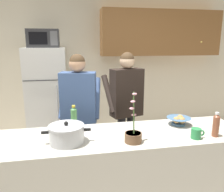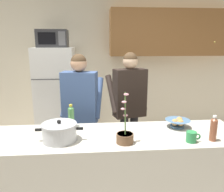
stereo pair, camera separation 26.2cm
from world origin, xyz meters
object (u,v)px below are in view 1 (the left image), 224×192
object	(u,v)px
bottle_mid_counter	(216,125)
potted_orchid	(133,135)
person_near_pot	(79,106)
bread_bowl	(179,120)
refrigerator	(48,99)
cooking_pot	(67,134)
bottle_far_corner	(74,117)
person_by_sink	(126,99)
microwave	(44,39)
coffee_mug	(196,133)

from	to	relation	value
bottle_mid_counter	potted_orchid	bearing A→B (deg)	178.49
person_near_pot	bread_bowl	world-z (taller)	person_near_pot
refrigerator	bread_bowl	world-z (taller)	refrigerator
cooking_pot	bottle_far_corner	xyz separation A→B (m)	(0.07, 0.35, 0.03)
bottle_mid_counter	bottle_far_corner	size ratio (longest dim) A/B	0.98
potted_orchid	cooking_pot	bearing A→B (deg)	170.40
person_near_pot	person_by_sink	size ratio (longest dim) A/B	1.00
bread_bowl	person_by_sink	bearing A→B (deg)	116.48
bread_bowl	person_near_pot	bearing A→B (deg)	150.86
refrigerator	bread_bowl	size ratio (longest dim) A/B	6.70
bottle_mid_counter	refrigerator	bearing A→B (deg)	129.46
bread_bowl	potted_orchid	distance (m)	0.68
microwave	cooking_pot	bearing A→B (deg)	-80.22
bread_bowl	bottle_mid_counter	distance (m)	0.40
cooking_pot	bottle_mid_counter	distance (m)	1.37
person_by_sink	coffee_mug	distance (m)	1.18
cooking_pot	bread_bowl	world-z (taller)	cooking_pot
person_by_sink	bottle_mid_counter	xyz separation A→B (m)	(0.57, -1.11, -0.00)
refrigerator	bread_bowl	bearing A→B (deg)	-48.77
potted_orchid	coffee_mug	bearing A→B (deg)	-3.07
bottle_far_corner	refrigerator	bearing A→B (deg)	104.21
refrigerator	bottle_far_corner	bearing A→B (deg)	-75.79
person_near_pot	potted_orchid	world-z (taller)	person_near_pot
person_near_pot	cooking_pot	world-z (taller)	person_near_pot
refrigerator	bottle_mid_counter	world-z (taller)	refrigerator
bread_bowl	bottle_far_corner	size ratio (longest dim) A/B	1.07
refrigerator	person_by_sink	size ratio (longest dim) A/B	1.03
person_by_sink	microwave	bearing A→B (deg)	140.49
cooking_pot	bread_bowl	size ratio (longest dim) A/B	1.66
coffee_mug	potted_orchid	world-z (taller)	potted_orchid
person_near_pot	cooking_pot	size ratio (longest dim) A/B	3.93
person_by_sink	bottle_mid_counter	distance (m)	1.25
person_near_pot	bread_bowl	size ratio (longest dim) A/B	6.50
microwave	person_by_sink	size ratio (longest dim) A/B	0.29
person_near_pot	bottle_far_corner	size ratio (longest dim) A/B	6.94
coffee_mug	bottle_mid_counter	distance (m)	0.21
person_near_pot	bottle_mid_counter	bearing A→B (deg)	-36.95
person_by_sink	bread_bowl	xyz separation A→B (m)	(0.38, -0.77, -0.06)
person_by_sink	potted_orchid	world-z (taller)	person_by_sink
person_by_sink	cooking_pot	world-z (taller)	person_by_sink
microwave	person_near_pot	world-z (taller)	microwave
cooking_pot	person_by_sink	bearing A→B (deg)	51.68
microwave	potted_orchid	bearing A→B (deg)	-65.83
person_near_pot	potted_orchid	xyz separation A→B (m)	(0.43, -0.90, -0.04)
bread_bowl	bottle_mid_counter	bearing A→B (deg)	-60.82
refrigerator	person_by_sink	bearing A→B (deg)	-40.17
person_near_pot	bottle_far_corner	xyz separation A→B (m)	(-0.07, -0.45, 0.01)
cooking_pot	coffee_mug	world-z (taller)	cooking_pot
refrigerator	microwave	xyz separation A→B (m)	(0.00, -0.02, 0.99)
refrigerator	coffee_mug	distance (m)	2.55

